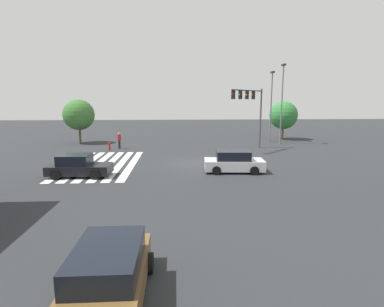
% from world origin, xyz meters
% --- Properties ---
extents(ground_plane, '(119.81, 119.81, 0.00)m').
position_xyz_m(ground_plane, '(0.00, 0.00, 0.00)').
color(ground_plane, '#2B2D30').
extents(crosswalk_markings, '(11.68, 5.35, 0.01)m').
position_xyz_m(crosswalk_markings, '(0.00, -7.40, 0.00)').
color(crosswalk_markings, silver).
rests_on(crosswalk_markings, ground_plane).
extents(traffic_signal_mast, '(4.20, 4.20, 6.51)m').
position_xyz_m(traffic_signal_mast, '(-6.53, 6.53, 4.92)').
color(traffic_signal_mast, '#47474C').
rests_on(traffic_signal_mast, ground_plane).
extents(car_0, '(4.40, 2.14, 1.52)m').
position_xyz_m(car_0, '(17.55, -3.19, 0.73)').
color(car_0, brown).
rests_on(car_0, ground_plane).
extents(car_1, '(2.40, 4.46, 1.59)m').
position_xyz_m(car_1, '(3.28, 2.90, 0.75)').
color(car_1, silver).
rests_on(car_1, ground_plane).
extents(car_2, '(2.26, 4.30, 1.54)m').
position_xyz_m(car_2, '(3.96, -8.16, 0.71)').
color(car_2, black).
rests_on(car_2, ground_plane).
extents(pedestrian, '(0.40, 0.41, 1.78)m').
position_xyz_m(pedestrian, '(-8.33, -7.55, 1.00)').
color(pedestrian, '#38383D').
rests_on(pedestrian, ground_plane).
extents(street_light_pole_a, '(0.80, 0.36, 9.48)m').
position_xyz_m(street_light_pole_a, '(-10.96, 11.42, 5.56)').
color(street_light_pole_a, slate).
rests_on(street_light_pole_a, ground_plane).
extents(street_light_pole_b, '(0.80, 0.36, 8.80)m').
position_xyz_m(street_light_pole_b, '(-12.79, 10.72, 5.21)').
color(street_light_pole_b, slate).
rests_on(street_light_pole_b, ground_plane).
extents(tree_corner_a, '(3.77, 3.77, 5.17)m').
position_xyz_m(tree_corner_a, '(-15.38, 13.34, 3.28)').
color(tree_corner_a, brown).
rests_on(tree_corner_a, ground_plane).
extents(tree_corner_b, '(3.79, 3.79, 5.42)m').
position_xyz_m(tree_corner_b, '(-13.05, -13.22, 3.52)').
color(tree_corner_b, brown).
rests_on(tree_corner_b, ground_plane).
extents(fire_hydrant, '(0.22, 0.22, 0.86)m').
position_xyz_m(fire_hydrant, '(-7.29, -8.42, 0.43)').
color(fire_hydrant, red).
rests_on(fire_hydrant, ground_plane).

